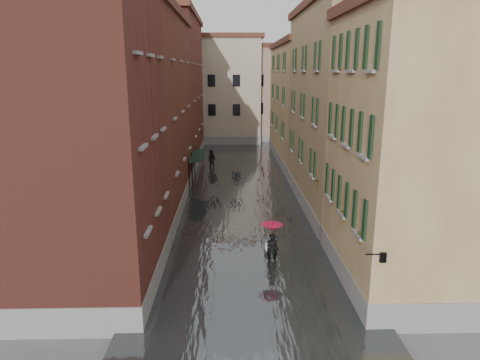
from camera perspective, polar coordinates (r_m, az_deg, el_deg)
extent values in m
plane|color=#5E5E61|center=(21.51, 1.08, -10.93)|extent=(120.00, 120.00, 0.00)
cube|color=#404446|center=(33.69, 0.13, -1.27)|extent=(10.00, 60.00, 0.20)
cube|color=brown|center=(18.66, -20.63, 5.14)|extent=(6.00, 8.00, 13.00)
cube|color=brown|center=(29.22, -13.65, 8.20)|extent=(6.00, 14.00, 12.50)
cube|color=brown|center=(43.91, -9.63, 11.34)|extent=(6.00, 16.00, 14.00)
cube|color=#98744E|center=(19.43, 22.56, 3.05)|extent=(6.00, 8.00, 11.50)
cube|color=#A08261|center=(29.62, 14.18, 8.74)|extent=(6.00, 14.00, 13.00)
cube|color=#98744E|center=(44.27, 8.96, 9.77)|extent=(6.00, 16.00, 11.50)
cube|color=#B1A78D|center=(57.52, -3.61, 11.70)|extent=(12.00, 9.00, 13.00)
cube|color=tan|center=(59.90, 5.27, 11.29)|extent=(10.00, 9.00, 12.00)
cube|color=black|center=(33.49, -5.80, 2.87)|extent=(1.09, 2.65, 0.31)
cylinder|color=black|center=(32.49, -6.80, 0.41)|extent=(0.06, 0.06, 2.80)
cylinder|color=black|center=(35.06, -6.41, 1.46)|extent=(0.06, 0.06, 2.80)
cube|color=black|center=(35.98, -5.51, 3.69)|extent=(1.09, 2.78, 0.31)
cylinder|color=black|center=(34.90, -6.44, 1.40)|extent=(0.06, 0.06, 2.80)
cylinder|color=black|center=(37.60, -6.08, 2.35)|extent=(0.06, 0.06, 2.80)
cylinder|color=black|center=(15.55, 17.43, -9.43)|extent=(0.60, 0.05, 0.05)
cube|color=black|center=(15.69, 18.46, -9.70)|extent=(0.22, 0.22, 0.35)
cube|color=beige|center=(15.69, 18.46, -9.70)|extent=(0.14, 0.14, 0.24)
cube|color=brown|center=(16.72, 16.23, -7.44)|extent=(0.22, 0.85, 0.18)
imported|color=#265926|center=(16.57, 16.33, -6.10)|extent=(0.59, 0.51, 0.66)
cube|color=brown|center=(18.98, 13.98, -4.65)|extent=(0.22, 0.85, 0.18)
imported|color=#265926|center=(18.85, 14.06, -3.44)|extent=(0.59, 0.51, 0.66)
cube|color=brown|center=(23.95, 10.67, -0.49)|extent=(0.22, 0.85, 0.18)
imported|color=#265926|center=(23.85, 10.72, 0.48)|extent=(0.59, 0.51, 0.66)
imported|color=black|center=(21.08, 4.26, -9.18)|extent=(0.61, 0.43, 1.58)
cube|color=beige|center=(21.04, 3.49, -8.74)|extent=(0.08, 0.30, 0.38)
cylinder|color=black|center=(20.86, 4.29, -7.76)|extent=(0.02, 0.02, 1.00)
cone|color=red|center=(20.65, 4.32, -6.30)|extent=(1.04, 1.04, 0.28)
imported|color=black|center=(40.84, -3.77, 2.72)|extent=(1.13, 1.02, 1.90)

